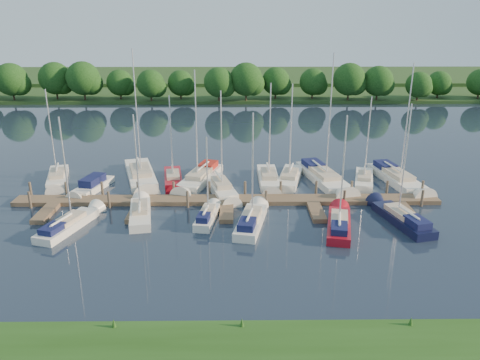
{
  "coord_description": "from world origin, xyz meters",
  "views": [
    {
      "loc": [
        0.78,
        -33.15,
        16.63
      ],
      "look_at": [
        1.22,
        8.0,
        2.2
      ],
      "focal_mm": 35.0,
      "sensor_mm": 36.0,
      "label": 1
    }
  ],
  "objects_px": {
    "dock": "(227,203)",
    "sailboat_s_2": "(207,217)",
    "motorboat": "(92,187)",
    "sailboat_n_0": "(58,179)",
    "sailboat_n_5": "(221,190)"
  },
  "relations": [
    {
      "from": "dock",
      "to": "motorboat",
      "type": "distance_m",
      "value": 14.27
    },
    {
      "from": "sailboat_n_0",
      "to": "sailboat_s_2",
      "type": "xyz_separation_m",
      "value": [
        16.47,
        -10.2,
        0.05
      ]
    },
    {
      "from": "sailboat_n_5",
      "to": "sailboat_s_2",
      "type": "distance_m",
      "value": 6.9
    },
    {
      "from": "dock",
      "to": "sailboat_n_0",
      "type": "bearing_deg",
      "value": 159.9
    },
    {
      "from": "sailboat_n_5",
      "to": "sailboat_s_2",
      "type": "xyz_separation_m",
      "value": [
        -1.02,
        -6.83,
        0.04
      ]
    },
    {
      "from": "sailboat_n_5",
      "to": "sailboat_n_0",
      "type": "bearing_deg",
      "value": -26.17
    },
    {
      "from": "sailboat_s_2",
      "to": "motorboat",
      "type": "bearing_deg",
      "value": 156.52
    },
    {
      "from": "dock",
      "to": "sailboat_s_2",
      "type": "bearing_deg",
      "value": -114.59
    },
    {
      "from": "motorboat",
      "to": "sailboat_n_5",
      "type": "bearing_deg",
      "value": -168.02
    },
    {
      "from": "dock",
      "to": "motorboat",
      "type": "relative_size",
      "value": 6.31
    },
    {
      "from": "dock",
      "to": "motorboat",
      "type": "bearing_deg",
      "value": 163.76
    },
    {
      "from": "sailboat_n_0",
      "to": "sailboat_n_5",
      "type": "height_order",
      "value": "sailboat_n_5"
    },
    {
      "from": "dock",
      "to": "sailboat_n_0",
      "type": "relative_size",
      "value": 3.9
    },
    {
      "from": "sailboat_n_5",
      "to": "sailboat_s_2",
      "type": "bearing_deg",
      "value": 66.23
    },
    {
      "from": "sailboat_n_5",
      "to": "sailboat_s_2",
      "type": "relative_size",
      "value": 1.38
    }
  ]
}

